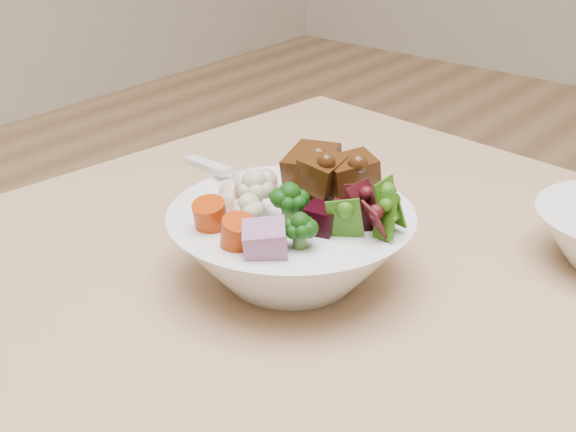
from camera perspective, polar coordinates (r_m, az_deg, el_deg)
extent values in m
cylinder|color=tan|center=(1.31, 2.17, -7.69)|extent=(0.05, 0.05, 0.64)
sphere|color=black|center=(0.69, 0.10, 0.48)|extent=(0.04, 0.04, 0.04)
sphere|color=beige|center=(0.71, -2.40, 1.27)|extent=(0.04, 0.04, 0.04)
cube|color=black|center=(0.69, 4.62, -0.08)|extent=(0.04, 0.04, 0.03)
cube|color=#9B5D90|center=(0.64, -1.61, -1.92)|extent=(0.05, 0.05, 0.04)
cylinder|color=#AC2B04|center=(0.69, -5.53, -0.14)|extent=(0.04, 0.04, 0.03)
sphere|color=#CFA091|center=(0.74, -3.94, 1.60)|extent=(0.02, 0.02, 0.02)
ellipsoid|color=white|center=(0.76, -3.72, 1.91)|extent=(0.05, 0.04, 0.01)
cube|color=white|center=(0.81, -5.76, 3.60)|extent=(0.08, 0.04, 0.02)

